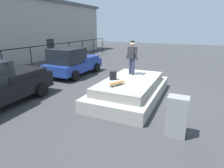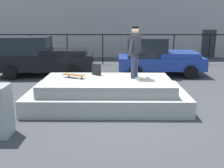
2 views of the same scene
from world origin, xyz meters
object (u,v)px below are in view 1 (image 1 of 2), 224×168
object	(u,v)px
skateboard	(117,83)
backpack	(113,75)
car_blue_pickup_mid	(73,62)
skateboarder	(132,55)
utility_box	(177,116)

from	to	relation	value
skateboard	backpack	distance (m)	0.88
skateboard	backpack	bearing A→B (deg)	35.62
skateboard	backpack	world-z (taller)	backpack
backpack	car_blue_pickup_mid	xyz separation A→B (m)	(2.78, 4.23, -0.16)
skateboarder	backpack	bearing A→B (deg)	160.61
skateboarder	utility_box	xyz separation A→B (m)	(-3.39, -2.58, -1.20)
car_blue_pickup_mid	utility_box	xyz separation A→B (m)	(-4.89, -7.27, -0.28)
backpack	utility_box	world-z (taller)	backpack
car_blue_pickup_mid	utility_box	distance (m)	8.76
car_blue_pickup_mid	utility_box	world-z (taller)	car_blue_pickup_mid
backpack	car_blue_pickup_mid	size ratio (longest dim) A/B	0.09
backpack	skateboarder	bearing A→B (deg)	34.14
skateboard	car_blue_pickup_mid	xyz separation A→B (m)	(3.49, 4.74, -0.06)
skateboarder	backpack	distance (m)	1.56
utility_box	skateboarder	bearing A→B (deg)	37.03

